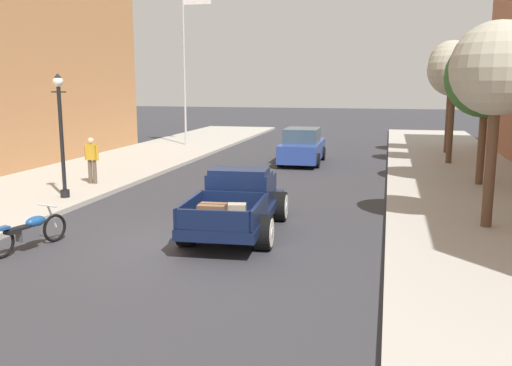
# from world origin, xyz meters

# --- Properties ---
(ground_plane) EXTENTS (140.00, 140.00, 0.00)m
(ground_plane) POSITION_xyz_m (0.00, 0.00, 0.00)
(ground_plane) COLOR #333338
(hotrod_truck_navy) EXTENTS (2.38, 5.01, 1.58)m
(hotrod_truck_navy) POSITION_xyz_m (0.83, 1.43, 0.75)
(hotrod_truck_navy) COLOR #0F1938
(hotrod_truck_navy) RESTS_ON ground
(motorcycle_parked) EXTENTS (0.77, 2.07, 0.93)m
(motorcycle_parked) POSITION_xyz_m (-3.31, -1.35, 0.44)
(motorcycle_parked) COLOR black
(motorcycle_parked) RESTS_ON ground
(car_background_blue) EXTENTS (1.94, 4.33, 1.65)m
(car_background_blue) POSITION_xyz_m (0.60, 13.47, 0.77)
(car_background_blue) COLOR #284293
(car_background_blue) RESTS_ON ground
(pedestrian_sidewalk_left) EXTENTS (0.53, 0.22, 1.65)m
(pedestrian_sidewalk_left) POSITION_xyz_m (-5.79, 5.75, 1.09)
(pedestrian_sidewalk_left) COLOR brown
(pedestrian_sidewalk_left) RESTS_ON sidewalk_left
(street_lamp_near) EXTENTS (0.50, 0.32, 3.85)m
(street_lamp_near) POSITION_xyz_m (-5.39, 3.35, 2.39)
(street_lamp_near) COLOR black
(street_lamp_near) RESTS_ON sidewalk_left
(flagpole) EXTENTS (1.74, 0.16, 9.16)m
(flagpole) POSITION_xyz_m (-6.82, 18.48, 5.77)
(flagpole) COLOR #B2B2B7
(flagpole) RESTS_ON sidewalk_left
(street_tree_nearest) EXTENTS (2.27, 2.27, 5.05)m
(street_tree_nearest) POSITION_xyz_m (6.95, 2.65, 4.02)
(street_tree_nearest) COLOR brown
(street_tree_nearest) RESTS_ON sidewalk_right
(street_tree_second) EXTENTS (2.83, 2.83, 5.19)m
(street_tree_second) POSITION_xyz_m (7.68, 8.86, 3.90)
(street_tree_second) COLOR brown
(street_tree_second) RESTS_ON sidewalk_right
(street_tree_third) EXTENTS (2.29, 2.29, 5.27)m
(street_tree_third) POSITION_xyz_m (7.15, 14.17, 4.23)
(street_tree_third) COLOR brown
(street_tree_third) RESTS_ON sidewalk_right
(street_tree_farthest) EXTENTS (2.25, 2.25, 5.67)m
(street_tree_farthest) POSITION_xyz_m (7.41, 18.08, 4.63)
(street_tree_farthest) COLOR brown
(street_tree_farthest) RESTS_ON sidewalk_right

